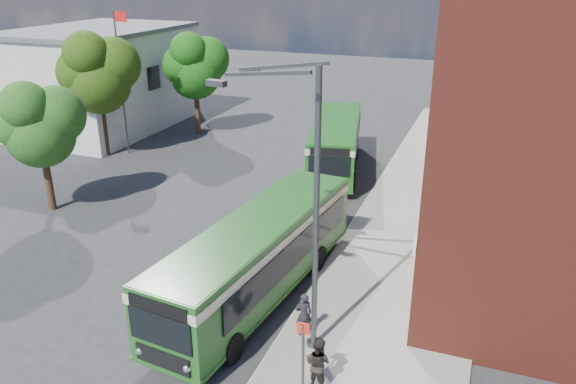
% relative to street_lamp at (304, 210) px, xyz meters
% --- Properties ---
extents(ground, '(120.00, 120.00, 0.00)m').
position_rel_street_lamp_xyz_m(ground, '(-4.84, 2.00, -4.79)').
color(ground, '#2C2C2F').
rests_on(ground, ground).
extents(pavement, '(6.00, 48.00, 0.15)m').
position_rel_street_lamp_xyz_m(pavement, '(2.16, 10.00, -4.72)').
color(pavement, '#99968B').
rests_on(pavement, ground).
extents(kerb_line, '(0.12, 48.00, 0.01)m').
position_rel_street_lamp_xyz_m(kerb_line, '(-0.89, 10.00, -4.79)').
color(kerb_line, beige).
rests_on(kerb_line, ground).
extents(white_building, '(9.40, 13.40, 7.30)m').
position_rel_street_lamp_xyz_m(white_building, '(-22.84, 20.00, -1.13)').
color(white_building, silver).
rests_on(white_building, ground).
extents(flagpole, '(0.95, 0.10, 9.00)m').
position_rel_street_lamp_xyz_m(flagpole, '(-17.29, 15.00, 0.15)').
color(flagpole, '#3C3F42').
rests_on(flagpole, ground).
extents(street_lamp, '(2.96, 2.38, 9.00)m').
position_rel_street_lamp_xyz_m(street_lamp, '(0.00, 0.00, 0.00)').
color(street_lamp, '#3C3F42').
rests_on(street_lamp, ground).
extents(bus_stop_sign, '(0.35, 0.08, 2.52)m').
position_rel_street_lamp_xyz_m(bus_stop_sign, '(0.76, -2.20, -3.28)').
color(bus_stop_sign, '#3C3F42').
rests_on(bus_stop_sign, ground).
extents(bus_front, '(3.78, 11.39, 3.02)m').
position_rel_street_lamp_xyz_m(bus_front, '(-2.53, 2.34, -2.96)').
color(bus_front, '#20581D').
rests_on(bus_front, ground).
extents(bus_rear, '(4.60, 10.24, 3.02)m').
position_rel_street_lamp_xyz_m(bus_rear, '(-3.78, 16.68, -2.96)').
color(bus_rear, '#195C19').
rests_on(bus_rear, ground).
extents(pedestrian_a, '(0.67, 0.63, 1.53)m').
position_rel_street_lamp_xyz_m(pedestrian_a, '(-0.13, 0.42, -3.88)').
color(pedestrian_a, black).
rests_on(pedestrian_a, pavement).
extents(pedestrian_b, '(0.92, 0.79, 1.64)m').
position_rel_street_lamp_xyz_m(pedestrian_b, '(1.07, -1.78, -3.82)').
color(pedestrian_b, black).
rests_on(pedestrian_b, pavement).
extents(tree_left, '(3.90, 3.71, 6.58)m').
position_rel_street_lamp_xyz_m(tree_left, '(-15.37, 5.89, -0.33)').
color(tree_left, '#332112').
rests_on(tree_left, ground).
extents(tree_mid, '(4.69, 4.46, 7.91)m').
position_rel_street_lamp_xyz_m(tree_mid, '(-18.33, 14.13, 0.58)').
color(tree_mid, '#332112').
rests_on(tree_mid, ground).
extents(tree_right, '(4.33, 4.12, 7.32)m').
position_rel_street_lamp_xyz_m(tree_right, '(-15.28, 20.69, 0.17)').
color(tree_right, '#332112').
rests_on(tree_right, ground).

